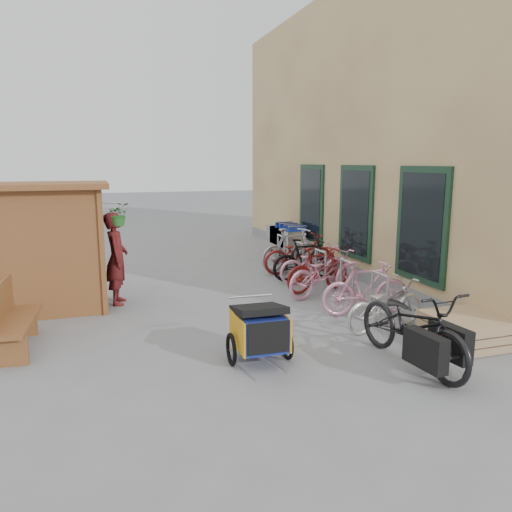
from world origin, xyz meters
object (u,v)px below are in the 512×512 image
object	(u,v)px
bench	(10,317)
person_kiosk	(117,259)
bike_1	(366,288)
bike_3	(319,269)
pallet_stack	(467,329)
shopping_carts	(285,236)
bike_6	(299,254)
kiosk	(45,229)
bike_7	(292,249)
child_trailer	(260,328)
bike_2	(325,273)
bike_0	(385,304)
bike_4	(314,264)
bike_5	(306,259)
cargo_bike	(414,327)

from	to	relation	value
bench	person_kiosk	size ratio (longest dim) A/B	0.90
bike_1	bike_3	size ratio (longest dim) A/B	1.03
pallet_stack	bench	bearing A→B (deg)	164.58
bench	shopping_carts	size ratio (longest dim) A/B	0.85
bike_6	shopping_carts	bearing A→B (deg)	-15.68
bench	person_kiosk	xyz separation A→B (m)	(1.65, 2.11, 0.39)
kiosk	person_kiosk	size ratio (longest dim) A/B	1.37
pallet_stack	bike_6	xyz separation A→B (m)	(-0.55, 5.38, 0.28)
pallet_stack	person_kiosk	distance (m)	6.44
bench	bike_7	distance (m)	7.25
bike_1	bike_3	bearing A→B (deg)	9.77
child_trailer	bike_2	world-z (taller)	bike_2
kiosk	bike_0	xyz separation A→B (m)	(5.41, -2.93, -1.12)
bike_4	bike_0	bearing A→B (deg)	175.02
child_trailer	bike_7	size ratio (longest dim) A/B	0.81
child_trailer	bike_6	distance (m)	5.78
shopping_carts	kiosk	bearing A→B (deg)	-148.54
bike_4	bike_5	distance (m)	0.33
bike_6	pallet_stack	bearing A→B (deg)	-176.73
cargo_bike	pallet_stack	bearing A→B (deg)	15.63
cargo_bike	bike_3	size ratio (longest dim) A/B	1.34
cargo_bike	bike_3	bearing A→B (deg)	78.31
cargo_bike	bike_2	distance (m)	3.72
pallet_stack	shopping_carts	world-z (taller)	shopping_carts
child_trailer	cargo_bike	xyz separation A→B (m)	(1.95, -0.81, 0.07)
pallet_stack	bike_2	world-z (taller)	bike_2
person_kiosk	bike_5	world-z (taller)	person_kiosk
bike_0	pallet_stack	bearing A→B (deg)	-149.24
bike_0	bike_5	xyz separation A→B (m)	(0.18, 3.69, 0.07)
cargo_bike	person_kiosk	xyz separation A→B (m)	(-3.67, 4.46, 0.35)
bike_3	bike_4	xyz separation A→B (m)	(0.25, 0.77, -0.04)
pallet_stack	bike_2	bearing A→B (deg)	105.55
bench	bike_0	bearing A→B (deg)	-4.57
bike_1	bike_4	bearing A→B (deg)	3.19
bike_1	bike_7	bearing A→B (deg)	3.99
bike_5	bike_3	bearing A→B (deg)	170.50
bike_0	bike_7	distance (m)	4.83
bench	shopping_carts	world-z (taller)	shopping_carts
bike_2	bike_6	world-z (taller)	bike_6
bike_1	bike_6	size ratio (longest dim) A/B	0.90
bench	bike_4	xyz separation A→B (m)	(6.07, 2.47, -0.07)
bike_3	shopping_carts	bearing A→B (deg)	-24.19
kiosk	bike_5	xyz separation A→B (m)	(5.59, 0.76, -1.05)
bike_5	bike_6	bearing A→B (deg)	-10.65
kiosk	bike_2	bearing A→B (deg)	-7.20
bike_1	bike_6	world-z (taller)	bike_1
child_trailer	bike_4	size ratio (longest dim) A/B	0.87
person_kiosk	bike_2	world-z (taller)	person_kiosk
bike_5	bike_2	bearing A→B (deg)	171.78
person_kiosk	bike_7	size ratio (longest dim) A/B	0.98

